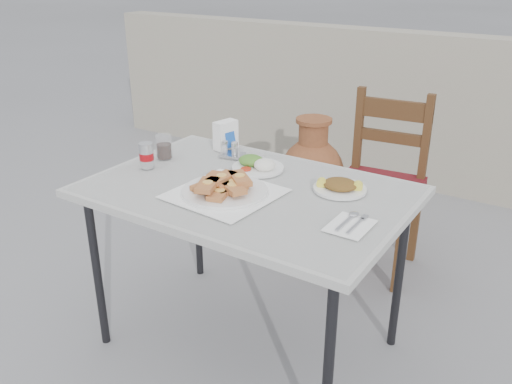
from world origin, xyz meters
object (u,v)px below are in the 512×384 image
Objects in this scene: cola_glass at (164,148)px; condiment_caddy at (232,151)px; pide_plate at (225,186)px; salad_chopped_plate at (340,186)px; soda_can at (146,155)px; cafe_table at (247,199)px; chair at (381,182)px; salad_rice_plate at (257,165)px; terracotta_urn at (311,180)px; napkin_holder at (226,135)px.

condiment_caddy is at bearing 35.64° from cola_glass.
salad_chopped_plate is (0.38, 0.29, -0.02)m from pide_plate.
pide_plate reaches higher than condiment_caddy.
soda_can is at bearing 173.63° from pide_plate.
cafe_table is 11.36× the size of soda_can.
salad_chopped_plate reaches higher than cafe_table.
salad_chopped_plate is 0.91m from chair.
salad_rice_plate is 0.31× the size of terracotta_urn.
condiment_caddy is at bearing -88.13° from terracotta_urn.
salad_rice_plate is 0.33m from napkin_holder.
cafe_table is 1.33m from terracotta_urn.
pide_plate is 0.48m from salad_chopped_plate.
salad_rice_plate is 0.23× the size of chair.
chair is at bearing 60.86° from napkin_holder.
condiment_caddy is at bearing 134.51° from cafe_table.
napkin_holder is (-0.37, 0.36, 0.13)m from cafe_table.
pide_plate is at bearing -82.63° from salad_rice_plate.
condiment_caddy reaches higher than salad_chopped_plate.
cafe_table is at bearing -108.13° from chair.
chair reaches higher than napkin_holder.
chair is at bearing 77.32° from cafe_table.
soda_can is 0.98× the size of condiment_caddy.
cafe_table is 11.88× the size of cola_glass.
cafe_table is 0.15m from pide_plate.
soda_can is (-0.44, -0.26, 0.04)m from salad_rice_plate.
soda_can is (-0.52, -0.06, 0.12)m from cafe_table.
soda_can is 0.15m from cola_glass.
cola_glass is (-0.89, -0.09, 0.03)m from salad_chopped_plate.
salad_chopped_plate is at bearing -58.00° from terracotta_urn.
napkin_holder is 1.20× the size of condiment_caddy.
napkin_holder is 0.19× the size of terracotta_urn.
cola_glass is (-0.51, 0.20, 0.01)m from pide_plate.
pide_plate is (-0.04, -0.11, 0.09)m from cafe_table.
napkin_holder is 0.14× the size of chair.
terracotta_urn is (0.24, 1.14, -0.51)m from cola_glass.
pide_plate is at bearing -142.74° from salad_chopped_plate.
pide_plate is at bearing -21.52° from cola_glass.
pide_plate reaches higher than salad_rice_plate.
salad_rice_plate is at bearing -21.49° from condiment_caddy.
soda_can reaches higher than pide_plate.
soda_can is 0.15× the size of terracotta_urn.
soda_can reaches higher than cola_glass.
pide_plate is 3.82× the size of cola_glass.
cafe_table is at bearing -31.61° from napkin_holder.
cola_glass reaches higher than terracotta_urn.
salad_chopped_plate is 1.98× the size of cola_glass.
pide_plate is 0.55× the size of terracotta_urn.
condiment_caddy is (0.24, 0.34, -0.03)m from soda_can.
soda_can is at bearing -81.14° from cola_glass.
condiment_caddy is at bearing 54.04° from soda_can.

